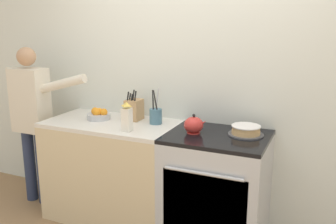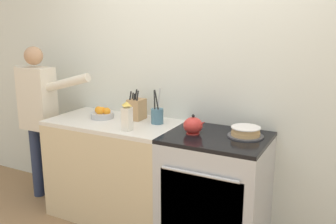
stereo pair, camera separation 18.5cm
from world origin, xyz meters
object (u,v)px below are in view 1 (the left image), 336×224
Objects in this scene: milk_carton at (127,117)px; layer_cake at (246,131)px; knife_block at (134,109)px; stove_range at (216,189)px; person_baker at (32,113)px; tea_kettle at (194,125)px; fruit_bowl at (99,115)px; utensil_crock at (156,115)px.

layer_cake is at bearing 17.50° from milk_carton.
layer_cake is 1.01× the size of knife_block.
stove_range is 3.31× the size of knife_block.
knife_block is 1.02m from person_baker.
tea_kettle is 0.79× the size of milk_carton.
fruit_bowl reaches higher than layer_cake.
knife_block is (-0.81, 0.15, 0.55)m from stove_range.
fruit_bowl is 0.14× the size of person_baker.
utensil_crock reaches higher than knife_block.
person_baker reaches higher than milk_carton.
layer_cake is 0.78m from utensil_crock.
tea_kettle is 0.90× the size of fruit_bowl.
utensil_crock is at bearing -10.11° from knife_block.
tea_kettle is 0.61× the size of utensil_crock.
tea_kettle reaches higher than fruit_bowl.
fruit_bowl is (-1.11, 0.03, 0.49)m from stove_range.
layer_cake is 1.32× the size of fruit_bowl.
knife_block is 0.18× the size of person_baker.
tea_kettle is at bearing -15.05° from knife_block.
layer_cake is at bearing -3.12° from knife_block.
layer_cake reaches higher than stove_range.
knife_block is at bearing 20.93° from fruit_bowl.
tea_kettle is at bearing -3.33° from fruit_bowl.
utensil_crock is at bearing 178.98° from layer_cake.
person_baker is (-2.01, -0.14, -0.03)m from layer_cake.
stove_range is 0.55m from tea_kettle.
layer_cake is 0.18× the size of person_baker.
fruit_bowl is (-0.93, 0.05, -0.02)m from tea_kettle.
utensil_crock is 0.54m from fruit_bowl.
milk_carton is 1.14m from person_baker.
person_baker is (-1.12, 0.14, -0.11)m from milk_carton.
layer_cake is 0.89× the size of utensil_crock.
utensil_crock is 0.20× the size of person_baker.
knife_block is at bearing 176.88° from layer_cake.
stove_range is 2.95× the size of utensil_crock.
utensil_crock is (-0.78, 0.01, 0.04)m from layer_cake.
stove_range is 0.91m from milk_carton.
milk_carton is (-0.69, -0.19, 0.56)m from stove_range.
person_baker is (-1.23, -0.15, -0.07)m from utensil_crock.
fruit_bowl is at bearing 152.17° from milk_carton.
person_baker reaches higher than stove_range.
stove_range is 0.53m from layer_cake.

